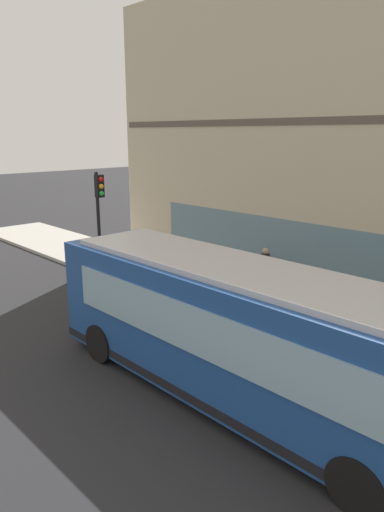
{
  "coord_description": "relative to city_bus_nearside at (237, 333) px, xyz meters",
  "views": [
    {
      "loc": [
        -7.27,
        -8.16,
        5.73
      ],
      "look_at": [
        2.62,
        1.97,
        1.97
      ],
      "focal_mm": 32.46,
      "sensor_mm": 36.0,
      "label": 1
    }
  ],
  "objects": [
    {
      "name": "sidewalk_curb",
      "position": [
        4.57,
        2.25,
        -1.48
      ],
      "size": [
        3.7,
        40.0,
        0.15
      ],
      "primitive_type": "cube",
      "color": "#B2ADA3",
      "rests_on": "ground"
    },
    {
      "name": "building_corner",
      "position": [
        10.57,
        2.25,
        4.0
      ],
      "size": [
        8.35,
        20.21,
        11.13
      ],
      "color": "beige",
      "rests_on": "ground"
    },
    {
      "name": "pedestrian_walking_along_curb",
      "position": [
        3.32,
        0.86,
        -0.39
      ],
      "size": [
        0.32,
        0.32,
        1.75
      ],
      "color": "gold",
      "rests_on": "sidewalk_curb"
    },
    {
      "name": "city_bus_nearside",
      "position": [
        0.0,
        0.0,
        0.0
      ],
      "size": [
        2.64,
        10.05,
        3.07
      ],
      "color": "#1E478C",
      "rests_on": "ground"
    },
    {
      "name": "ground",
      "position": [
        0.13,
        2.25,
        -1.55
      ],
      "size": [
        120.0,
        120.0,
        0.0
      ],
      "primitive_type": "plane",
      "color": "#262628"
    },
    {
      "name": "pedestrian_by_light_pole",
      "position": [
        5.68,
        3.53,
        -0.42
      ],
      "size": [
        0.32,
        0.32,
        1.71
      ],
      "color": "#8C3F8C",
      "rests_on": "sidewalk_curb"
    },
    {
      "name": "traffic_light_down_block",
      "position": [
        3.2,
        10.08,
        1.45
      ],
      "size": [
        0.32,
        0.49,
        4.09
      ],
      "color": "black",
      "rests_on": "sidewalk_curb"
    },
    {
      "name": "pedestrian_near_building_entrance",
      "position": [
        3.37,
        8.16,
        -0.35
      ],
      "size": [
        0.32,
        0.32,
        1.81
      ],
      "color": "silver",
      "rests_on": "sidewalk_curb"
    }
  ]
}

